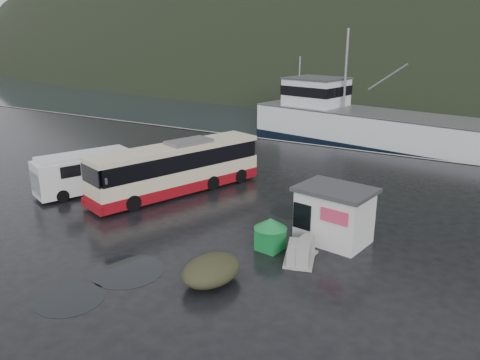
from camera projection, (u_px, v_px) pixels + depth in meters
The scene contains 14 objects.
ground at pixel (184, 226), 23.43m from camera, with size 160.00×160.00×0.00m, color black.
harbor_water at pixel (460, 73), 113.51m from camera, with size 300.00×180.00×0.02m, color black.
quay_edge at pixel (327, 147), 39.81m from camera, with size 160.00×0.60×1.50m, color #999993.
coach_bus at pixel (178, 192), 28.43m from camera, with size 2.81×11.08×3.13m, color beige, non-canonical shape.
white_van at pixel (87, 192), 28.40m from camera, with size 2.03×5.89×2.46m, color silver, non-canonical shape.
waste_bin_left at pixel (270, 249), 20.89m from camera, with size 1.07×1.07×1.49m, color #157B35, non-canonical shape.
waste_bin_right at pixel (268, 246), 21.22m from camera, with size 0.93×0.93×1.29m, color #157B35, non-canonical shape.
dome_tent at pixel (212, 282), 18.12m from camera, with size 1.89×2.65×1.04m, color #31321E, non-canonical shape.
ticket_kiosk at pixel (332, 241), 21.75m from camera, with size 3.32×2.52×2.60m, color silver, non-canonical shape.
jersey_barrier_a at pixel (304, 262), 19.72m from camera, with size 0.83×1.66×0.83m, color #999993, non-canonical shape.
jersey_barrier_b at pixel (302, 258), 20.09m from camera, with size 0.82×1.64×0.82m, color #999993, non-canonical shape.
jersey_barrier_c at pixel (293, 261), 19.80m from camera, with size 0.78×1.56×0.78m, color #999993, non-canonical shape.
fishing_trawler at pixel (372, 134), 45.06m from camera, with size 28.07×6.14×11.23m, color silver, non-canonical shape.
puddles at pixel (170, 241), 21.75m from camera, with size 9.17×14.47×0.01m.
Camera 1 is at (13.54, -17.15, 9.21)m, focal length 35.00 mm.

